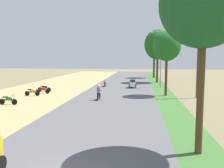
{
  "coord_description": "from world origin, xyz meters",
  "views": [
    {
      "loc": [
        2.86,
        -6.98,
        4.46
      ],
      "look_at": [
        0.11,
        15.88,
        1.96
      ],
      "focal_mm": 38.54,
      "sensor_mm": 36.0,
      "label": 1
    }
  ],
  "objects_px": {
    "parked_motorbike_fourth": "(43,90)",
    "parked_motorbike_fifth": "(45,88)",
    "median_tree_second": "(167,46)",
    "car_hatchback_white": "(133,83)",
    "motorbike_ahead_second": "(99,92)",
    "streetlamp_mid": "(153,59)",
    "median_tree_nearest": "(204,4)",
    "motorbike_ahead_third": "(105,83)",
    "parked_motorbike_third": "(32,92)",
    "streetlamp_near": "(161,55)",
    "parked_motorbike_second": "(8,99)",
    "median_tree_fourth": "(154,44)",
    "utility_pole_near": "(198,59)",
    "median_tree_third": "(158,45)"
  },
  "relations": [
    {
      "from": "parked_motorbike_fourth",
      "to": "parked_motorbike_fifth",
      "type": "relative_size",
      "value": 1.0
    },
    {
      "from": "median_tree_second",
      "to": "car_hatchback_white",
      "type": "height_order",
      "value": "median_tree_second"
    },
    {
      "from": "median_tree_second",
      "to": "motorbike_ahead_second",
      "type": "distance_m",
      "value": 9.64
    },
    {
      "from": "streetlamp_mid",
      "to": "motorbike_ahead_second",
      "type": "height_order",
      "value": "streetlamp_mid"
    },
    {
      "from": "median_tree_nearest",
      "to": "streetlamp_mid",
      "type": "distance_m",
      "value": 47.3
    },
    {
      "from": "parked_motorbike_fifth",
      "to": "motorbike_ahead_third",
      "type": "bearing_deg",
      "value": 41.95
    },
    {
      "from": "parked_motorbike_third",
      "to": "streetlamp_near",
      "type": "bearing_deg",
      "value": 33.26
    },
    {
      "from": "parked_motorbike_third",
      "to": "median_tree_nearest",
      "type": "height_order",
      "value": "median_tree_nearest"
    },
    {
      "from": "parked_motorbike_fifth",
      "to": "median_tree_second",
      "type": "relative_size",
      "value": 0.24
    },
    {
      "from": "median_tree_nearest",
      "to": "median_tree_second",
      "type": "xyz_separation_m",
      "value": [
        0.25,
        17.36,
        -0.98
      ]
    },
    {
      "from": "parked_motorbike_second",
      "to": "parked_motorbike_fifth",
      "type": "distance_m",
      "value": 8.81
    },
    {
      "from": "parked_motorbike_fourth",
      "to": "median_tree_second",
      "type": "xyz_separation_m",
      "value": [
        14.99,
        0.22,
        5.25
      ]
    },
    {
      "from": "median_tree_fourth",
      "to": "utility_pole_near",
      "type": "xyz_separation_m",
      "value": [
        3.34,
        -26.64,
        -3.1
      ]
    },
    {
      "from": "median_tree_nearest",
      "to": "median_tree_second",
      "type": "height_order",
      "value": "median_tree_nearest"
    },
    {
      "from": "median_tree_third",
      "to": "streetlamp_mid",
      "type": "bearing_deg",
      "value": 89.91
    },
    {
      "from": "median_tree_second",
      "to": "utility_pole_near",
      "type": "height_order",
      "value": "utility_pole_near"
    },
    {
      "from": "streetlamp_near",
      "to": "utility_pole_near",
      "type": "xyz_separation_m",
      "value": [
        3.3,
        -8.95,
        -0.49
      ]
    },
    {
      "from": "parked_motorbike_fourth",
      "to": "motorbike_ahead_second",
      "type": "distance_m",
      "value": 8.53
    },
    {
      "from": "parked_motorbike_second",
      "to": "car_hatchback_white",
      "type": "distance_m",
      "value": 18.24
    },
    {
      "from": "parked_motorbike_fifth",
      "to": "median_tree_fourth",
      "type": "height_order",
      "value": "median_tree_fourth"
    },
    {
      "from": "parked_motorbike_fourth",
      "to": "car_hatchback_white",
      "type": "height_order",
      "value": "car_hatchback_white"
    },
    {
      "from": "car_hatchback_white",
      "to": "motorbike_ahead_second",
      "type": "distance_m",
      "value": 11.28
    },
    {
      "from": "median_tree_third",
      "to": "streetlamp_near",
      "type": "height_order",
      "value": "median_tree_third"
    },
    {
      "from": "median_tree_nearest",
      "to": "streetlamp_near",
      "type": "xyz_separation_m",
      "value": [
        0.24,
        25.38,
        -1.9
      ]
    },
    {
      "from": "motorbike_ahead_second",
      "to": "median_tree_third",
      "type": "bearing_deg",
      "value": 69.1
    },
    {
      "from": "streetlamp_mid",
      "to": "motorbike_ahead_third",
      "type": "height_order",
      "value": "streetlamp_mid"
    },
    {
      "from": "utility_pole_near",
      "to": "car_hatchback_white",
      "type": "relative_size",
      "value": 4.19
    },
    {
      "from": "parked_motorbike_fourth",
      "to": "streetlamp_mid",
      "type": "xyz_separation_m",
      "value": [
        14.99,
        30.1,
        3.75
      ]
    },
    {
      "from": "parked_motorbike_second",
      "to": "parked_motorbike_third",
      "type": "height_order",
      "value": "same"
    },
    {
      "from": "parked_motorbike_third",
      "to": "median_tree_third",
      "type": "height_order",
      "value": "median_tree_third"
    },
    {
      "from": "parked_motorbike_second",
      "to": "streetlamp_near",
      "type": "relative_size",
      "value": 0.21
    },
    {
      "from": "parked_motorbike_fourth",
      "to": "median_tree_nearest",
      "type": "bearing_deg",
      "value": -49.29
    },
    {
      "from": "median_tree_second",
      "to": "streetlamp_mid",
      "type": "relative_size",
      "value": 1.03
    },
    {
      "from": "car_hatchback_white",
      "to": "utility_pole_near",
      "type": "bearing_deg",
      "value": -46.67
    },
    {
      "from": "median_tree_nearest",
      "to": "median_tree_third",
      "type": "xyz_separation_m",
      "value": [
        0.22,
        32.54,
        0.02
      ]
    },
    {
      "from": "parked_motorbike_fourth",
      "to": "median_tree_second",
      "type": "distance_m",
      "value": 15.89
    },
    {
      "from": "streetlamp_near",
      "to": "streetlamp_mid",
      "type": "bearing_deg",
      "value": 90.0
    },
    {
      "from": "median_tree_nearest",
      "to": "car_hatchback_white",
      "type": "bearing_deg",
      "value": 99.05
    },
    {
      "from": "parked_motorbike_fourth",
      "to": "parked_motorbike_fifth",
      "type": "xyz_separation_m",
      "value": [
        -0.43,
        1.59,
        0.0
      ]
    },
    {
      "from": "utility_pole_near",
      "to": "car_hatchback_white",
      "type": "distance_m",
      "value": 11.41
    },
    {
      "from": "parked_motorbike_third",
      "to": "median_tree_fourth",
      "type": "height_order",
      "value": "median_tree_fourth"
    },
    {
      "from": "parked_motorbike_third",
      "to": "streetlamp_near",
      "type": "xyz_separation_m",
      "value": [
        15.46,
        10.14,
        4.32
      ]
    },
    {
      "from": "parked_motorbike_third",
      "to": "car_hatchback_white",
      "type": "distance_m",
      "value": 14.51
    },
    {
      "from": "parked_motorbike_third",
      "to": "motorbike_ahead_third",
      "type": "xyz_separation_m",
      "value": [
        7.07,
        9.82,
        0.02
      ]
    },
    {
      "from": "parked_motorbike_fourth",
      "to": "motorbike_ahead_second",
      "type": "bearing_deg",
      "value": -25.52
    },
    {
      "from": "median_tree_fourth",
      "to": "car_hatchback_white",
      "type": "bearing_deg",
      "value": -102.27
    },
    {
      "from": "median_tree_fourth",
      "to": "motorbike_ahead_third",
      "type": "height_order",
      "value": "median_tree_fourth"
    },
    {
      "from": "median_tree_third",
      "to": "car_hatchback_white",
      "type": "bearing_deg",
      "value": -116.39
    },
    {
      "from": "median_tree_nearest",
      "to": "motorbike_ahead_third",
      "type": "xyz_separation_m",
      "value": [
        -8.15,
        25.06,
        -6.2
      ]
    },
    {
      "from": "parked_motorbike_fourth",
      "to": "median_tree_fourth",
      "type": "height_order",
      "value": "median_tree_fourth"
    }
  ]
}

